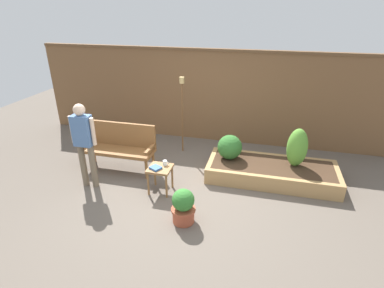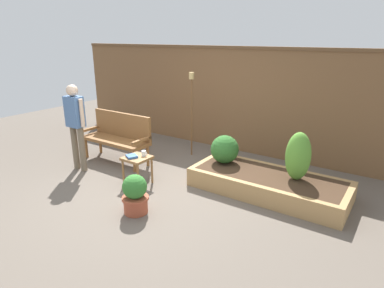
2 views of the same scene
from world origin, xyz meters
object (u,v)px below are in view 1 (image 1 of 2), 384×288
(shrub_near_bench, at_px, (230,147))
(shrub_far_corner, at_px, (297,148))
(garden_bench, at_px, (119,143))
(cup_on_table, at_px, (165,163))
(tiki_torch, at_px, (182,102))
(side_table, at_px, (160,172))
(book_on_table, at_px, (156,168))
(person_by_bench, at_px, (84,139))
(potted_boxwood, at_px, (183,206))

(shrub_near_bench, relative_size, shrub_far_corner, 0.65)
(garden_bench, bearing_deg, shrub_near_bench, 9.91)
(shrub_near_bench, bearing_deg, cup_on_table, -138.77)
(shrub_near_bench, bearing_deg, tiki_torch, 149.20)
(shrub_far_corner, height_order, tiki_torch, tiki_torch)
(side_table, height_order, book_on_table, book_on_table)
(garden_bench, height_order, tiki_torch, tiki_torch)
(shrub_far_corner, distance_m, person_by_bench, 3.79)
(potted_boxwood, bearing_deg, person_by_bench, 163.51)
(shrub_far_corner, bearing_deg, shrub_near_bench, 180.00)
(cup_on_table, height_order, person_by_bench, person_by_bench)
(book_on_table, bearing_deg, person_by_bench, -149.48)
(side_table, distance_m, shrub_near_bench, 1.47)
(cup_on_table, xyz_separation_m, shrub_far_corner, (2.24, 0.89, 0.14))
(person_by_bench, bearing_deg, potted_boxwood, -16.49)
(potted_boxwood, height_order, shrub_far_corner, shrub_far_corner)
(garden_bench, bearing_deg, potted_boxwood, -38.23)
(side_table, distance_m, cup_on_table, 0.18)
(potted_boxwood, distance_m, tiki_torch, 2.62)
(shrub_far_corner, bearing_deg, potted_boxwood, -134.80)
(cup_on_table, xyz_separation_m, book_on_table, (-0.12, -0.17, -0.03))
(tiki_torch, bearing_deg, shrub_near_bench, -30.80)
(side_table, bearing_deg, cup_on_table, 59.00)
(potted_boxwood, bearing_deg, cup_on_table, 124.38)
(garden_bench, height_order, potted_boxwood, garden_bench)
(book_on_table, bearing_deg, side_table, 75.91)
(shrub_near_bench, xyz_separation_m, shrub_far_corner, (1.22, 0.00, 0.13))
(tiki_torch, bearing_deg, garden_bench, -133.54)
(side_table, height_order, person_by_bench, person_by_bench)
(potted_boxwood, relative_size, shrub_far_corner, 0.77)
(cup_on_table, distance_m, shrub_near_bench, 1.35)
(cup_on_table, bearing_deg, book_on_table, -125.18)
(book_on_table, height_order, shrub_far_corner, shrub_far_corner)
(garden_bench, height_order, shrub_far_corner, shrub_far_corner)
(shrub_far_corner, relative_size, person_by_bench, 0.47)
(potted_boxwood, xyz_separation_m, shrub_far_corner, (1.68, 1.69, 0.38))
(garden_bench, relative_size, shrub_near_bench, 3.04)
(cup_on_table, bearing_deg, garden_bench, 155.44)
(book_on_table, distance_m, shrub_far_corner, 2.58)
(shrub_far_corner, xyz_separation_m, tiki_torch, (-2.36, 0.68, 0.49))
(garden_bench, distance_m, shrub_far_corner, 3.38)
(tiki_torch, bearing_deg, cup_on_table, -85.42)
(book_on_table, height_order, potted_boxwood, potted_boxwood)
(side_table, xyz_separation_m, tiki_torch, (-0.06, 1.67, 0.76))
(person_by_bench, bearing_deg, shrub_near_bench, 25.20)
(garden_bench, distance_m, shrub_near_bench, 2.17)
(potted_boxwood, height_order, shrub_near_bench, shrub_near_bench)
(cup_on_table, bearing_deg, side_table, -121.00)
(side_table, distance_m, shrub_far_corner, 2.52)
(cup_on_table, relative_size, potted_boxwood, 0.20)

